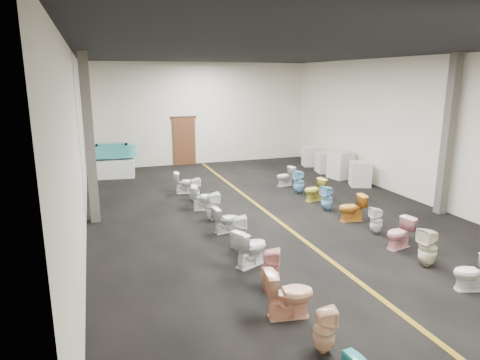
% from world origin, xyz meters
% --- Properties ---
extents(floor, '(16.00, 16.00, 0.00)m').
position_xyz_m(floor, '(0.00, 0.00, 0.00)').
color(floor, black).
rests_on(floor, ground).
extents(ceiling, '(16.00, 16.00, 0.00)m').
position_xyz_m(ceiling, '(0.00, 0.00, 4.50)').
color(ceiling, black).
rests_on(ceiling, ground).
extents(wall_back, '(10.00, 0.00, 10.00)m').
position_xyz_m(wall_back, '(0.00, 8.00, 2.25)').
color(wall_back, beige).
rests_on(wall_back, ground).
extents(wall_left, '(0.00, 16.00, 16.00)m').
position_xyz_m(wall_left, '(-5.00, 0.00, 2.25)').
color(wall_left, beige).
rests_on(wall_left, ground).
extents(wall_right, '(0.00, 16.00, 16.00)m').
position_xyz_m(wall_right, '(5.00, 0.00, 2.25)').
color(wall_right, beige).
rests_on(wall_right, ground).
extents(aisle_stripe, '(0.12, 15.60, 0.01)m').
position_xyz_m(aisle_stripe, '(0.00, 0.00, 0.00)').
color(aisle_stripe, '#7D5F12').
rests_on(aisle_stripe, floor).
extents(back_door, '(1.00, 0.10, 2.10)m').
position_xyz_m(back_door, '(-0.80, 7.94, 1.05)').
color(back_door, '#562D19').
rests_on(back_door, floor).
extents(door_frame, '(1.15, 0.08, 0.10)m').
position_xyz_m(door_frame, '(-0.80, 7.95, 2.12)').
color(door_frame, '#331C11').
rests_on(door_frame, back_door).
extents(column_left, '(0.25, 0.25, 4.50)m').
position_xyz_m(column_left, '(-4.75, 1.00, 2.25)').
color(column_left, '#59544C').
rests_on(column_left, floor).
extents(column_right, '(0.25, 0.25, 4.50)m').
position_xyz_m(column_right, '(4.75, -1.50, 2.25)').
color(column_right, '#59544C').
rests_on(column_right, floor).
extents(display_table, '(1.70, 1.00, 0.72)m').
position_xyz_m(display_table, '(-3.99, 6.34, 0.36)').
color(display_table, white).
rests_on(display_table, floor).
extents(bathtub, '(1.86, 0.76, 0.55)m').
position_xyz_m(bathtub, '(-3.99, 6.34, 1.07)').
color(bathtub, teal).
rests_on(bathtub, display_table).
extents(appliance_crate_a, '(0.90, 0.90, 0.89)m').
position_xyz_m(appliance_crate_a, '(4.40, 1.99, 0.44)').
color(appliance_crate_a, silver).
rests_on(appliance_crate_a, floor).
extents(appliance_crate_b, '(0.90, 0.90, 1.05)m').
position_xyz_m(appliance_crate_b, '(4.40, 3.29, 0.53)').
color(appliance_crate_b, beige).
rests_on(appliance_crate_b, floor).
extents(appliance_crate_c, '(0.88, 0.88, 0.84)m').
position_xyz_m(appliance_crate_c, '(4.40, 4.41, 0.42)').
color(appliance_crate_c, beige).
rests_on(appliance_crate_c, floor).
extents(appliance_crate_d, '(0.74, 0.74, 0.88)m').
position_xyz_m(appliance_crate_d, '(4.40, 5.80, 0.44)').
color(appliance_crate_d, silver).
rests_on(appliance_crate_d, floor).
extents(toilet_left_1, '(0.38, 0.38, 0.70)m').
position_xyz_m(toilet_left_1, '(-1.75, -6.13, 0.35)').
color(toilet_left_1, '#ECB993').
rests_on(toilet_left_1, floor).
extents(toilet_left_2, '(0.87, 0.58, 0.83)m').
position_xyz_m(toilet_left_2, '(-1.82, -5.10, 0.41)').
color(toilet_left_2, '#F9B18C').
rests_on(toilet_left_2, floor).
extents(toilet_left_3, '(0.48, 0.47, 0.79)m').
position_xyz_m(toilet_left_3, '(-1.73, -4.11, 0.39)').
color(toilet_left_3, '#E6A29B').
rests_on(toilet_left_3, floor).
extents(toilet_left_4, '(0.91, 0.74, 0.81)m').
position_xyz_m(toilet_left_4, '(-1.72, -3.04, 0.41)').
color(toilet_left_4, white).
rests_on(toilet_left_4, floor).
extents(toilet_left_5, '(0.43, 0.42, 0.79)m').
position_xyz_m(toilet_left_5, '(-1.67, -2.10, 0.39)').
color(toilet_left_5, white).
rests_on(toilet_left_5, floor).
extents(toilet_left_6, '(0.71, 0.46, 0.68)m').
position_xyz_m(toilet_left_6, '(-1.63, -0.99, 0.34)').
color(toilet_left_6, silver).
rests_on(toilet_left_6, floor).
extents(toilet_left_7, '(0.37, 0.36, 0.79)m').
position_xyz_m(toilet_left_7, '(-1.69, 0.01, 0.40)').
color(toilet_left_7, white).
rests_on(toilet_left_7, floor).
extents(toilet_left_8, '(0.80, 0.55, 0.75)m').
position_xyz_m(toilet_left_8, '(-1.68, 1.04, 0.38)').
color(toilet_left_8, white).
rests_on(toilet_left_8, floor).
extents(toilet_left_9, '(0.37, 0.36, 0.75)m').
position_xyz_m(toilet_left_9, '(-1.74, 2.02, 0.37)').
color(toilet_left_9, white).
rests_on(toilet_left_9, floor).
extents(toilet_left_10, '(0.77, 0.51, 0.74)m').
position_xyz_m(toilet_left_10, '(-1.82, 3.09, 0.37)').
color(toilet_left_10, white).
rests_on(toilet_left_10, floor).
extents(toilet_right_1, '(0.76, 0.57, 0.69)m').
position_xyz_m(toilet_right_1, '(1.78, -5.39, 0.34)').
color(toilet_right_1, white).
rests_on(toilet_right_1, floor).
extents(toilet_right_2, '(0.43, 0.42, 0.83)m').
position_xyz_m(toilet_right_2, '(1.75, -4.29, 0.42)').
color(toilet_right_2, beige).
rests_on(toilet_right_2, floor).
extents(toilet_right_3, '(0.77, 0.54, 0.72)m').
position_xyz_m(toilet_right_3, '(1.86, -3.29, 0.36)').
color(toilet_right_3, '#EEA4AC').
rests_on(toilet_right_3, floor).
extents(toilet_right_4, '(0.36, 0.35, 0.69)m').
position_xyz_m(toilet_right_4, '(1.94, -2.32, 0.34)').
color(toilet_right_4, white).
rests_on(toilet_right_4, floor).
extents(toilet_right_5, '(0.79, 0.53, 0.75)m').
position_xyz_m(toilet_right_5, '(1.90, -1.29, 0.37)').
color(toilet_right_5, orange).
rests_on(toilet_right_5, floor).
extents(toilet_right_6, '(0.41, 0.40, 0.76)m').
position_xyz_m(toilet_right_6, '(1.74, -0.23, 0.38)').
color(toilet_right_6, '#7CC1E5').
rests_on(toilet_right_6, floor).
extents(toilet_right_7, '(0.75, 0.49, 0.72)m').
position_xyz_m(toilet_right_7, '(1.89, 0.79, 0.36)').
color(toilet_right_7, '#D1C648').
rests_on(toilet_right_7, floor).
extents(toilet_right_8, '(0.39, 0.38, 0.81)m').
position_xyz_m(toilet_right_8, '(1.83, 1.78, 0.41)').
color(toilet_right_8, '#7CBCDF').
rests_on(toilet_right_8, floor).
extents(toilet_right_9, '(0.72, 0.47, 0.70)m').
position_xyz_m(toilet_right_9, '(1.84, 2.88, 0.35)').
color(toilet_right_9, silver).
rests_on(toilet_right_9, floor).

